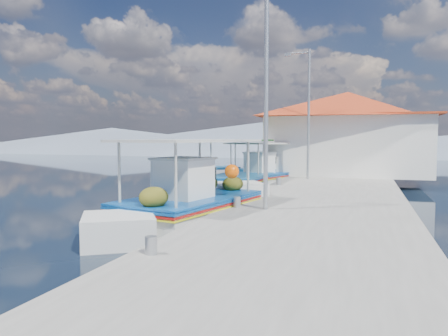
% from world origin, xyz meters
% --- Properties ---
extents(ground, '(160.00, 160.00, 0.00)m').
position_xyz_m(ground, '(0.00, 0.00, 0.00)').
color(ground, black).
rests_on(ground, ground).
extents(quay, '(5.00, 44.00, 0.50)m').
position_xyz_m(quay, '(5.90, 6.00, 0.25)').
color(quay, '#98958E').
rests_on(quay, ground).
extents(bollards, '(0.20, 17.20, 0.30)m').
position_xyz_m(bollards, '(3.80, 5.25, 0.65)').
color(bollards, '#A5A8AD').
rests_on(bollards, quay).
extents(main_caique, '(3.41, 7.82, 2.63)m').
position_xyz_m(main_caique, '(2.42, 2.00, 0.51)').
color(main_caique, silver).
rests_on(main_caique, ground).
extents(caique_green_canopy, '(2.27, 6.97, 2.61)m').
position_xyz_m(caique_green_canopy, '(1.82, 9.38, 0.39)').
color(caique_green_canopy, '#165788').
rests_on(caique_green_canopy, ground).
extents(caique_blue_hull, '(2.17, 6.45, 1.15)m').
position_xyz_m(caique_blue_hull, '(-0.21, 10.31, 0.31)').
color(caique_blue_hull, '#165788').
rests_on(caique_blue_hull, ground).
extents(caique_far, '(3.57, 6.51, 2.43)m').
position_xyz_m(caique_far, '(2.29, 11.63, 0.45)').
color(caique_far, silver).
rests_on(caique_far, ground).
extents(harbor_building, '(10.49, 10.49, 4.40)m').
position_xyz_m(harbor_building, '(6.20, 15.00, 2.78)').
color(harbor_building, white).
rests_on(harbor_building, quay).
extents(lamp_post_near, '(1.21, 0.14, 6.00)m').
position_xyz_m(lamp_post_near, '(4.51, 2.00, 3.85)').
color(lamp_post_near, '#A5A8AD').
rests_on(lamp_post_near, quay).
extents(lamp_post_far, '(1.21, 0.14, 6.00)m').
position_xyz_m(lamp_post_far, '(4.51, 11.00, 3.85)').
color(lamp_post_far, '#A5A8AD').
rests_on(lamp_post_far, quay).
extents(mountain_ridge, '(171.40, 96.00, 5.50)m').
position_xyz_m(mountain_ridge, '(6.54, 56.00, 2.04)').
color(mountain_ridge, gray).
rests_on(mountain_ridge, ground).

